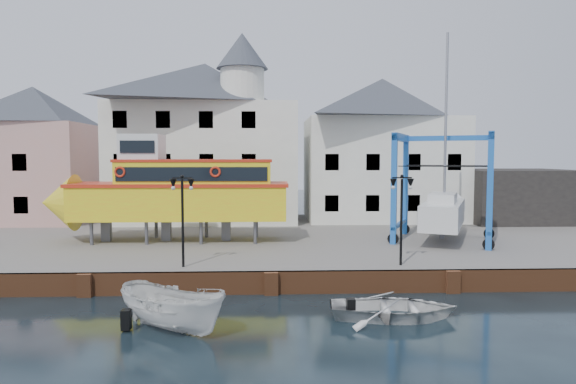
{
  "coord_description": "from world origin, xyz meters",
  "views": [
    {
      "loc": [
        -0.12,
        -22.02,
        6.03
      ],
      "look_at": [
        1.0,
        7.0,
        4.0
      ],
      "focal_mm": 32.0,
      "sensor_mm": 36.0,
      "label": 1
    }
  ],
  "objects": [
    {
      "name": "ground",
      "position": [
        0.0,
        0.0,
        0.0
      ],
      "size": [
        140.0,
        140.0,
        0.0
      ],
      "primitive_type": "plane",
      "color": "black",
      "rests_on": "ground"
    },
    {
      "name": "hardstanding",
      "position": [
        0.0,
        11.0,
        0.5
      ],
      "size": [
        44.0,
        22.0,
        1.0
      ],
      "primitive_type": "cube",
      "color": "slate",
      "rests_on": "ground"
    },
    {
      "name": "quay_wall",
      "position": [
        -0.0,
        0.1,
        0.5
      ],
      "size": [
        44.0,
        0.47,
        1.0
      ],
      "color": "brown",
      "rests_on": "ground"
    },
    {
      "name": "building_pink",
      "position": [
        -18.0,
        18.0,
        6.15
      ],
      "size": [
        8.0,
        7.0,
        10.3
      ],
      "color": "tan",
      "rests_on": "hardstanding"
    },
    {
      "name": "building_white_main",
      "position": [
        -4.87,
        18.39,
        7.34
      ],
      "size": [
        14.0,
        8.3,
        14.0
      ],
      "color": "silver",
      "rests_on": "hardstanding"
    },
    {
      "name": "building_white_right",
      "position": [
        9.0,
        19.0,
        6.6
      ],
      "size": [
        12.0,
        8.0,
        11.2
      ],
      "color": "silver",
      "rests_on": "hardstanding"
    },
    {
      "name": "shed_dark",
      "position": [
        19.0,
        17.0,
        3.0
      ],
      "size": [
        8.0,
        7.0,
        4.0
      ],
      "primitive_type": "cube",
      "color": "black",
      "rests_on": "hardstanding"
    },
    {
      "name": "lamp_post_left",
      "position": [
        -4.0,
        1.2,
        4.17
      ],
      "size": [
        1.12,
        0.32,
        4.2
      ],
      "color": "black",
      "rests_on": "hardstanding"
    },
    {
      "name": "lamp_post_right",
      "position": [
        6.0,
        1.2,
        4.17
      ],
      "size": [
        1.12,
        0.32,
        4.2
      ],
      "color": "black",
      "rests_on": "hardstanding"
    },
    {
      "name": "tour_boat",
      "position": [
        -6.14,
        8.48,
        3.97
      ],
      "size": [
        14.48,
        3.58,
        6.3
      ],
      "rotation": [
        0.0,
        0.0,
        -0.01
      ],
      "color": "#59595E",
      "rests_on": "hardstanding"
    },
    {
      "name": "travel_lift",
      "position": [
        10.5,
        8.38,
        3.05
      ],
      "size": [
        7.02,
        8.25,
        12.25
      ],
      "rotation": [
        0.0,
        0.0,
        -0.42
      ],
      "color": "#1365AD",
      "rests_on": "hardstanding"
    },
    {
      "name": "motorboat_a",
      "position": [
        -3.44,
        -4.49,
        0.0
      ],
      "size": [
        4.8,
        4.08,
        1.79
      ],
      "primitive_type": "imported",
      "rotation": [
        0.0,
        0.0,
        0.96
      ],
      "color": "silver",
      "rests_on": "ground"
    },
    {
      "name": "motorboat_b",
      "position": [
        4.54,
        -3.41,
        0.0
      ],
      "size": [
        4.98,
        3.77,
        0.97
      ],
      "primitive_type": "imported",
      "rotation": [
        0.0,
        0.0,
        1.48
      ],
      "color": "silver",
      "rests_on": "ground"
    }
  ]
}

